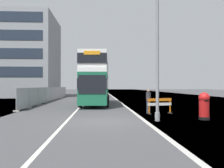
{
  "coord_description": "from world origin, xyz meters",
  "views": [
    {
      "loc": [
        -0.18,
        -13.63,
        2.01
      ],
      "look_at": [
        0.98,
        7.72,
        2.2
      ],
      "focal_mm": 38.41,
      "sensor_mm": 36.0,
      "label": 1
    }
  ],
  "objects_px": {
    "red_pillar_postbox": "(204,105)",
    "car_oncoming_near": "(101,92)",
    "lamppost_foreground": "(157,56)",
    "roadworks_barrier": "(160,104)",
    "car_receding_far": "(101,90)",
    "car_far_side": "(87,89)",
    "pedestrian_at_kerb": "(148,101)",
    "car_receding_mid": "(98,91)",
    "double_decker_bus": "(96,79)"
  },
  "relations": [
    {
      "from": "car_oncoming_near",
      "to": "car_receding_far",
      "type": "bearing_deg",
      "value": 89.9
    },
    {
      "from": "car_oncoming_near",
      "to": "red_pillar_postbox",
      "type": "bearing_deg",
      "value": -78.4
    },
    {
      "from": "red_pillar_postbox",
      "to": "car_receding_mid",
      "type": "height_order",
      "value": "car_receding_mid"
    },
    {
      "from": "double_decker_bus",
      "to": "car_oncoming_near",
      "type": "distance_m",
      "value": 16.9
    },
    {
      "from": "double_decker_bus",
      "to": "pedestrian_at_kerb",
      "type": "height_order",
      "value": "double_decker_bus"
    },
    {
      "from": "car_receding_far",
      "to": "pedestrian_at_kerb",
      "type": "bearing_deg",
      "value": -85.89
    },
    {
      "from": "lamppost_foreground",
      "to": "car_oncoming_near",
      "type": "distance_m",
      "value": 29.34
    },
    {
      "from": "double_decker_bus",
      "to": "roadworks_barrier",
      "type": "distance_m",
      "value": 10.15
    },
    {
      "from": "car_receding_mid",
      "to": "car_far_side",
      "type": "bearing_deg",
      "value": 100.71
    },
    {
      "from": "roadworks_barrier",
      "to": "car_far_side",
      "type": "relative_size",
      "value": 0.45
    },
    {
      "from": "car_oncoming_near",
      "to": "car_receding_far",
      "type": "relative_size",
      "value": 1.07
    },
    {
      "from": "lamppost_foreground",
      "to": "car_receding_far",
      "type": "relative_size",
      "value": 1.89
    },
    {
      "from": "car_receding_far",
      "to": "car_far_side",
      "type": "relative_size",
      "value": 1.02
    },
    {
      "from": "roadworks_barrier",
      "to": "car_receding_far",
      "type": "relative_size",
      "value": 0.44
    },
    {
      "from": "roadworks_barrier",
      "to": "car_receding_mid",
      "type": "relative_size",
      "value": 0.42
    },
    {
      "from": "double_decker_bus",
      "to": "car_receding_mid",
      "type": "height_order",
      "value": "double_decker_bus"
    },
    {
      "from": "lamppost_foreground",
      "to": "roadworks_barrier",
      "type": "height_order",
      "value": "lamppost_foreground"
    },
    {
      "from": "roadworks_barrier",
      "to": "car_oncoming_near",
      "type": "distance_m",
      "value": 25.86
    },
    {
      "from": "roadworks_barrier",
      "to": "car_receding_far",
      "type": "bearing_deg",
      "value": 95.11
    },
    {
      "from": "roadworks_barrier",
      "to": "car_oncoming_near",
      "type": "bearing_deg",
      "value": 98.84
    },
    {
      "from": "car_receding_mid",
      "to": "car_receding_far",
      "type": "xyz_separation_m",
      "value": [
        0.68,
        9.86,
        -0.04
      ]
    },
    {
      "from": "double_decker_bus",
      "to": "car_receding_far",
      "type": "height_order",
      "value": "double_decker_bus"
    },
    {
      "from": "pedestrian_at_kerb",
      "to": "car_oncoming_near",
      "type": "bearing_deg",
      "value": 97.15
    },
    {
      "from": "roadworks_barrier",
      "to": "red_pillar_postbox",
      "type": "bearing_deg",
      "value": -58.33
    },
    {
      "from": "car_receding_far",
      "to": "car_oncoming_near",
      "type": "bearing_deg",
      "value": -90.1
    },
    {
      "from": "car_receding_far",
      "to": "car_receding_mid",
      "type": "bearing_deg",
      "value": -93.95
    },
    {
      "from": "red_pillar_postbox",
      "to": "car_receding_mid",
      "type": "bearing_deg",
      "value": 99.92
    },
    {
      "from": "red_pillar_postbox",
      "to": "car_far_side",
      "type": "xyz_separation_m",
      "value": [
        -9.81,
        54.67,
        0.2
      ]
    },
    {
      "from": "roadworks_barrier",
      "to": "car_receding_far",
      "type": "xyz_separation_m",
      "value": [
        -3.94,
        44.09,
        0.25
      ]
    },
    {
      "from": "pedestrian_at_kerb",
      "to": "car_far_side",
      "type": "bearing_deg",
      "value": 97.88
    },
    {
      "from": "car_oncoming_near",
      "to": "car_receding_far",
      "type": "xyz_separation_m",
      "value": [
        0.03,
        18.54,
        -0.04
      ]
    },
    {
      "from": "roadworks_barrier",
      "to": "car_receding_mid",
      "type": "xyz_separation_m",
      "value": [
        -4.62,
        34.23,
        0.29
      ]
    },
    {
      "from": "double_decker_bus",
      "to": "car_receding_mid",
      "type": "relative_size",
      "value": 2.49
    },
    {
      "from": "double_decker_bus",
      "to": "car_receding_far",
      "type": "distance_m",
      "value": 35.39
    },
    {
      "from": "car_oncoming_near",
      "to": "car_far_side",
      "type": "bearing_deg",
      "value": 98.59
    },
    {
      "from": "roadworks_barrier",
      "to": "car_receding_far",
      "type": "distance_m",
      "value": 44.26
    },
    {
      "from": "red_pillar_postbox",
      "to": "car_receding_far",
      "type": "distance_m",
      "value": 47.53
    },
    {
      "from": "car_receding_mid",
      "to": "pedestrian_at_kerb",
      "type": "height_order",
      "value": "car_receding_mid"
    },
    {
      "from": "roadworks_barrier",
      "to": "double_decker_bus",
      "type": "bearing_deg",
      "value": 118.29
    },
    {
      "from": "car_receding_mid",
      "to": "car_oncoming_near",
      "type": "bearing_deg",
      "value": -85.72
    },
    {
      "from": "double_decker_bus",
      "to": "car_oncoming_near",
      "type": "relative_size",
      "value": 2.46
    },
    {
      "from": "red_pillar_postbox",
      "to": "car_oncoming_near",
      "type": "relative_size",
      "value": 0.36
    },
    {
      "from": "roadworks_barrier",
      "to": "lamppost_foreground",
      "type": "bearing_deg",
      "value": -106.38
    },
    {
      "from": "pedestrian_at_kerb",
      "to": "double_decker_bus",
      "type": "bearing_deg",
      "value": 114.55
    },
    {
      "from": "red_pillar_postbox",
      "to": "car_receding_far",
      "type": "bearing_deg",
      "value": 97.07
    },
    {
      "from": "lamppost_foreground",
      "to": "red_pillar_postbox",
      "type": "distance_m",
      "value": 4.13
    },
    {
      "from": "double_decker_bus",
      "to": "lamppost_foreground",
      "type": "height_order",
      "value": "lamppost_foreground"
    },
    {
      "from": "car_oncoming_near",
      "to": "car_receding_mid",
      "type": "xyz_separation_m",
      "value": [
        -0.65,
        8.68,
        -0.0
      ]
    },
    {
      "from": "car_receding_far",
      "to": "lamppost_foreground",
      "type": "bearing_deg",
      "value": -86.5
    },
    {
      "from": "double_decker_bus",
      "to": "car_receding_mid",
      "type": "distance_m",
      "value": 25.53
    }
  ]
}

